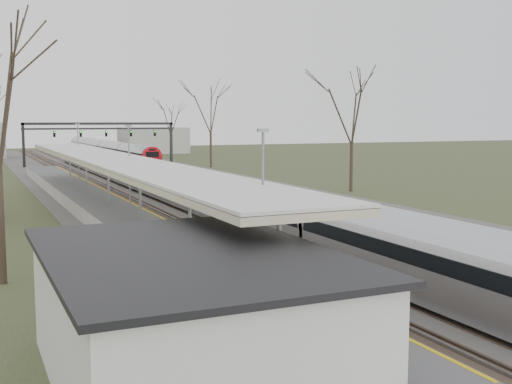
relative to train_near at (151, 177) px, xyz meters
The scene contains 9 objects.
track_bed 7.44m from the train_near, 67.74° to the left, with size 24.00×160.00×0.22m.
platform 12.62m from the train_near, 121.37° to the right, with size 3.50×69.00×1.00m, color #9E9B93.
canopy 16.78m from the train_near, 113.23° to the right, with size 4.10×50.00×3.11m.
station_building 41.47m from the train_near, 103.95° to the right, with size 6.00×9.00×3.20m, color silver.
signal_gantry 37.01m from the train_near, 85.65° to the left, with size 21.00×0.59×6.08m.
tree_east_far 18.57m from the train_near, 20.73° to the right, with size 5.00×5.00×10.30m.
train_near is the anchor object (origin of this frame).
train_far 55.49m from the train_near, 82.75° to the left, with size 2.62×60.21×3.05m.
passenger 36.73m from the train_near, 100.25° to the right, with size 0.58×0.38×1.59m, color navy.
Camera 1 is at (-17.09, -6.14, 6.34)m, focal length 45.00 mm.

